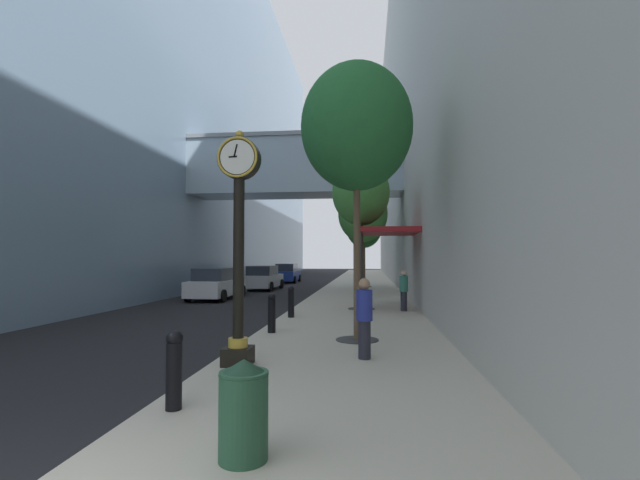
{
  "coord_description": "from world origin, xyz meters",
  "views": [
    {
      "loc": [
        3.15,
        -2.96,
        2.27
      ],
      "look_at": [
        0.78,
        18.93,
        3.11
      ],
      "focal_mm": 24.9,
      "sensor_mm": 36.0,
      "label": 1
    }
  ],
  "objects_px": {
    "pedestrian_walking": "(364,316)",
    "car_white_near": "(216,284)",
    "street_tree_near": "(357,128)",
    "bollard_third": "(272,312)",
    "street_tree_mid_far": "(363,214)",
    "street_tree_far": "(364,228)",
    "car_silver_far": "(263,278)",
    "street_clock": "(239,235)",
    "car_blue_mid": "(287,273)",
    "bollard_fourth": "(291,301)",
    "bollard_nearest": "(174,368)",
    "trash_bin": "(244,408)",
    "street_tree_mid_near": "(361,193)",
    "pedestrian_by_clock": "(404,289)"
  },
  "relations": [
    {
      "from": "pedestrian_walking",
      "to": "car_white_near",
      "type": "distance_m",
      "value": 15.93
    },
    {
      "from": "street_tree_near",
      "to": "bollard_third",
      "type": "bearing_deg",
      "value": 160.15
    },
    {
      "from": "bollard_third",
      "to": "street_tree_mid_far",
      "type": "distance_m",
      "value": 13.63
    },
    {
      "from": "street_tree_far",
      "to": "pedestrian_walking",
      "type": "distance_m",
      "value": 22.85
    },
    {
      "from": "bollard_third",
      "to": "car_silver_far",
      "type": "distance_m",
      "value": 18.43
    },
    {
      "from": "street_clock",
      "to": "bollard_third",
      "type": "height_order",
      "value": "street_clock"
    },
    {
      "from": "pedestrian_walking",
      "to": "car_white_near",
      "type": "bearing_deg",
      "value": 120.29
    },
    {
      "from": "car_silver_far",
      "to": "street_clock",
      "type": "bearing_deg",
      "value": -77.77
    },
    {
      "from": "street_tree_mid_far",
      "to": "car_blue_mid",
      "type": "bearing_deg",
      "value": 116.68
    },
    {
      "from": "street_tree_near",
      "to": "car_blue_mid",
      "type": "xyz_separation_m",
      "value": [
        -6.86,
        27.34,
        -4.83
      ]
    },
    {
      "from": "bollard_third",
      "to": "car_silver_far",
      "type": "height_order",
      "value": "car_silver_far"
    },
    {
      "from": "street_tree_mid_far",
      "to": "car_blue_mid",
      "type": "height_order",
      "value": "street_tree_mid_far"
    },
    {
      "from": "bollard_fourth",
      "to": "street_tree_mid_far",
      "type": "height_order",
      "value": "street_tree_mid_far"
    },
    {
      "from": "street_tree_mid_far",
      "to": "pedestrian_walking",
      "type": "xyz_separation_m",
      "value": [
        0.2,
        -15.76,
        -3.67
      ]
    },
    {
      "from": "bollard_nearest",
      "to": "street_tree_near",
      "type": "xyz_separation_m",
      "value": [
        2.42,
        5.46,
        4.92
      ]
    },
    {
      "from": "street_clock",
      "to": "street_tree_near",
      "type": "bearing_deg",
      "value": 51.59
    },
    {
      "from": "bollard_fourth",
      "to": "trash_bin",
      "type": "height_order",
      "value": "bollard_fourth"
    },
    {
      "from": "bollard_third",
      "to": "street_tree_far",
      "type": "bearing_deg",
      "value": 82.97
    },
    {
      "from": "car_blue_mid",
      "to": "street_tree_mid_near",
      "type": "bearing_deg",
      "value": -71.49
    },
    {
      "from": "bollard_nearest",
      "to": "street_tree_mid_near",
      "type": "bearing_deg",
      "value": 78.85
    },
    {
      "from": "bollard_fourth",
      "to": "trash_bin",
      "type": "xyz_separation_m",
      "value": [
        1.4,
        -10.89,
        -0.04
      ]
    },
    {
      "from": "street_tree_mid_near",
      "to": "pedestrian_by_clock",
      "type": "distance_m",
      "value": 4.29
    },
    {
      "from": "bollard_nearest",
      "to": "bollard_third",
      "type": "distance_m",
      "value": 6.33
    },
    {
      "from": "bollard_third",
      "to": "bollard_fourth",
      "type": "relative_size",
      "value": 1.0
    },
    {
      "from": "street_tree_near",
      "to": "trash_bin",
      "type": "relative_size",
      "value": 6.85
    },
    {
      "from": "bollard_nearest",
      "to": "bollard_fourth",
      "type": "bearing_deg",
      "value": 90.0
    },
    {
      "from": "street_tree_near",
      "to": "bollard_fourth",
      "type": "bearing_deg",
      "value": 120.96
    },
    {
      "from": "car_white_near",
      "to": "car_silver_far",
      "type": "distance_m",
      "value": 7.1
    },
    {
      "from": "pedestrian_by_clock",
      "to": "car_silver_far",
      "type": "relative_size",
      "value": 0.36
    },
    {
      "from": "street_tree_mid_near",
      "to": "car_blue_mid",
      "type": "xyz_separation_m",
      "value": [
        -6.86,
        20.5,
        -4.09
      ]
    },
    {
      "from": "street_clock",
      "to": "trash_bin",
      "type": "relative_size",
      "value": 4.45
    },
    {
      "from": "car_white_near",
      "to": "trash_bin",
      "type": "bearing_deg",
      "value": -69.84
    },
    {
      "from": "street_tree_mid_near",
      "to": "street_tree_far",
      "type": "distance_m",
      "value": 13.69
    },
    {
      "from": "pedestrian_walking",
      "to": "car_blue_mid",
      "type": "bearing_deg",
      "value": 103.51
    },
    {
      "from": "bollard_nearest",
      "to": "car_silver_far",
      "type": "bearing_deg",
      "value": 100.63
    },
    {
      "from": "bollard_fourth",
      "to": "pedestrian_by_clock",
      "type": "xyz_separation_m",
      "value": [
        4.11,
        2.31,
        0.27
      ]
    },
    {
      "from": "street_tree_near",
      "to": "pedestrian_by_clock",
      "type": "relative_size",
      "value": 4.46
    },
    {
      "from": "bollard_nearest",
      "to": "bollard_fourth",
      "type": "xyz_separation_m",
      "value": [
        0.0,
        9.5,
        0.0
      ]
    },
    {
      "from": "street_tree_near",
      "to": "street_tree_mid_near",
      "type": "height_order",
      "value": "street_tree_near"
    },
    {
      "from": "street_tree_mid_near",
      "to": "pedestrian_by_clock",
      "type": "height_order",
      "value": "street_tree_mid_near"
    },
    {
      "from": "bollard_third",
      "to": "pedestrian_walking",
      "type": "xyz_separation_m",
      "value": [
        2.63,
        -2.95,
        0.31
      ]
    },
    {
      "from": "street_clock",
      "to": "street_tree_far",
      "type": "bearing_deg",
      "value": 84.44
    },
    {
      "from": "car_silver_far",
      "to": "bollard_third",
      "type": "bearing_deg",
      "value": -75.74
    },
    {
      "from": "street_clock",
      "to": "bollard_nearest",
      "type": "relative_size",
      "value": 4.23
    },
    {
      "from": "street_tree_far",
      "to": "trash_bin",
      "type": "xyz_separation_m",
      "value": [
        -1.03,
        -27.38,
        -3.69
      ]
    },
    {
      "from": "bollard_nearest",
      "to": "street_clock",
      "type": "bearing_deg",
      "value": 86.79
    },
    {
      "from": "street_tree_near",
      "to": "pedestrian_walking",
      "type": "xyz_separation_m",
      "value": [
        0.2,
        -2.07,
        -4.61
      ]
    },
    {
      "from": "bollard_third",
      "to": "pedestrian_by_clock",
      "type": "bearing_deg",
      "value": 53.12
    },
    {
      "from": "bollard_nearest",
      "to": "car_white_near",
      "type": "xyz_separation_m",
      "value": [
        -5.41,
        17.14,
        0.1
      ]
    },
    {
      "from": "street_clock",
      "to": "street_tree_far",
      "type": "relative_size",
      "value": 0.82
    }
  ]
}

